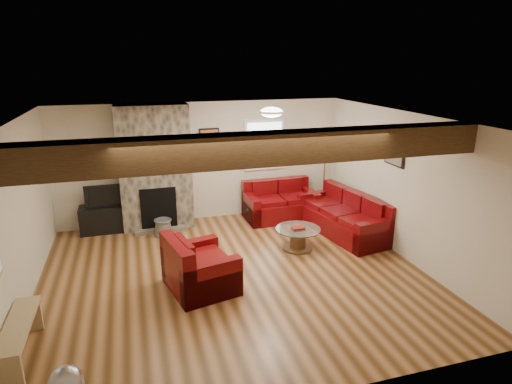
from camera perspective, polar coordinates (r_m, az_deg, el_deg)
The scene contains 16 objects.
room at distance 6.51m, azimuth -3.04°, elevation -1.29°, with size 8.00×8.00×8.00m.
oak_beam at distance 5.07m, azimuth 0.11°, elevation 5.76°, with size 6.00×0.36×0.38m, color #331F0F.
chimney_breast at distance 8.77m, azimuth -13.28°, elevation 2.95°, with size 1.40×0.67×2.50m.
back_window at distance 9.32m, azimuth 1.11°, elevation 6.33°, with size 0.90×0.08×1.10m, color white, non-canonical shape.
ceiling_dome at distance 7.34m, azimuth 2.08°, elevation 10.37°, with size 0.40×0.40×0.18m, color white, non-canonical shape.
artwork_back at distance 9.01m, azimuth -6.23°, elevation 6.81°, with size 0.42×0.06×0.52m, color black, non-canonical shape.
artwork_right at distance 7.84m, azimuth 17.95°, elevation 4.88°, with size 0.06×0.55×0.42m, color black, non-canonical shape.
sofa_three at distance 8.62m, azimuth 11.52°, elevation -2.86°, with size 2.09×0.87×0.81m, color #4A0508, non-canonical shape.
loveseat at distance 9.24m, azimuth 3.33°, elevation -1.14°, with size 1.52×0.88×0.81m, color #4A0508, non-canonical shape.
armchair_red at distance 6.52m, azimuth -7.42°, elevation -9.36°, with size 1.03×0.90×0.83m, color #4A0508, non-canonical shape.
coffee_table at distance 7.86m, azimuth 5.58°, elevation -6.20°, with size 0.81×0.81×0.43m.
tv_cabinet at distance 9.09m, azimuth -19.08°, elevation -3.34°, with size 1.08×0.43×0.54m, color black.
television at distance 8.93m, azimuth -19.39°, elevation -0.36°, with size 0.79×0.10×0.45m, color black.
floor_lamp at distance 9.36m, azimuth 9.23°, elevation 5.35°, with size 0.43×0.43×1.66m.
pine_bench at distance 5.86m, azimuth -28.88°, elevation -17.02°, with size 0.28×1.21×0.45m, color tan, non-canonical shape.
coal_bucket at distance 8.61m, azimuth -12.27°, elevation -4.61°, with size 0.36×0.36×0.34m, color slate, non-canonical shape.
Camera 1 is at (-1.42, -6.01, 3.33)m, focal length 30.00 mm.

